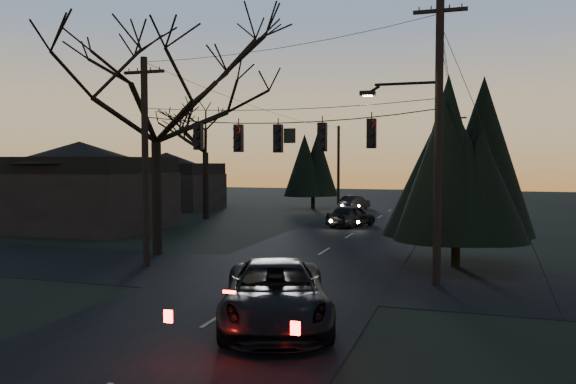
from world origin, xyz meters
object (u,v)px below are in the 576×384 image
(utility_pole_right, at_px, (436,285))
(utility_pole_far_r, at_px, (454,214))
(evergreen_right, at_px, (457,164))
(sedan_oncoming_a, at_px, (351,216))
(suv_near, at_px, (275,295))
(utility_pole_far_l, at_px, (338,204))
(utility_pole_left, at_px, (147,267))
(bare_tree_left, at_px, (155,96))
(sedan_oncoming_b, at_px, (355,203))

(utility_pole_right, relative_size, utility_pole_far_r, 1.18)
(evergreen_right, height_order, sedan_oncoming_a, evergreen_right)
(suv_near, bearing_deg, utility_pole_far_l, 81.02)
(utility_pole_left, distance_m, bare_tree_left, 7.94)
(utility_pole_left, height_order, suv_near, utility_pole_left)
(suv_near, bearing_deg, bare_tree_left, 115.09)
(evergreen_right, height_order, suv_near, evergreen_right)
(sedan_oncoming_a, bearing_deg, utility_pole_far_l, -56.12)
(utility_pole_far_l, relative_size, evergreen_right, 1.11)
(utility_pole_far_l, bearing_deg, evergreen_right, -69.42)
(utility_pole_right, bearing_deg, evergreen_right, 81.84)
(utility_pole_far_r, height_order, evergreen_right, evergreen_right)
(bare_tree_left, xyz_separation_m, suv_near, (8.93, -9.11, -6.50))
(utility_pole_left, xyz_separation_m, utility_pole_far_r, (11.50, 28.00, 0.00))
(suv_near, xyz_separation_m, sedan_oncoming_a, (-2.54, 22.82, -0.08))
(utility_pole_far_l, bearing_deg, utility_pole_left, -90.00)
(utility_pole_left, relative_size, bare_tree_left, 0.81)
(sedan_oncoming_a, bearing_deg, sedan_oncoming_b, -61.13)
(utility_pole_left, relative_size, utility_pole_far_r, 1.00)
(utility_pole_far_l, bearing_deg, utility_pole_right, -72.28)
(utility_pole_right, bearing_deg, utility_pole_far_r, 90.00)
(utility_pole_right, relative_size, bare_tree_left, 0.96)
(utility_pole_far_l, bearing_deg, sedan_oncoming_b, -64.13)
(utility_pole_far_r, height_order, suv_near, utility_pole_far_r)
(utility_pole_far_r, relative_size, evergreen_right, 1.18)
(utility_pole_left, bearing_deg, utility_pole_far_l, 90.00)
(bare_tree_left, bearing_deg, utility_pole_left, -67.26)
(utility_pole_far_r, distance_m, utility_pole_far_l, 14.01)
(utility_pole_far_l, relative_size, bare_tree_left, 0.77)
(utility_pole_left, xyz_separation_m, suv_near, (7.74, -6.26, 0.81))
(utility_pole_left, distance_m, utility_pole_far_r, 30.27)
(utility_pole_far_r, xyz_separation_m, sedan_oncoming_a, (-6.30, -11.44, 0.73))
(utility_pole_far_l, relative_size, sedan_oncoming_b, 2.08)
(utility_pole_far_r, relative_size, sedan_oncoming_a, 1.99)
(sedan_oncoming_a, bearing_deg, utility_pole_far_r, -99.94)
(utility_pole_far_l, bearing_deg, bare_tree_left, -92.06)
(utility_pole_far_l, distance_m, bare_tree_left, 33.97)
(utility_pole_far_r, bearing_deg, suv_near, -96.27)
(utility_pole_right, xyz_separation_m, utility_pole_left, (-11.50, 0.00, 0.00))
(utility_pole_left, relative_size, evergreen_right, 1.18)
(utility_pole_far_r, height_order, sedan_oncoming_b, utility_pole_far_r)
(utility_pole_left, bearing_deg, bare_tree_left, 112.74)
(utility_pole_left, relative_size, utility_pole_far_l, 1.06)
(sedan_oncoming_a, bearing_deg, suv_near, 115.25)
(evergreen_right, height_order, sedan_oncoming_b, evergreen_right)
(bare_tree_left, distance_m, sedan_oncoming_a, 16.50)
(utility_pole_left, relative_size, suv_near, 1.46)
(utility_pole_left, bearing_deg, utility_pole_far_r, 67.67)
(utility_pole_far_r, distance_m, sedan_oncoming_b, 9.00)
(utility_pole_right, height_order, evergreen_right, evergreen_right)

